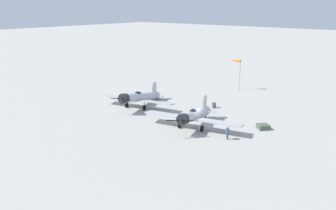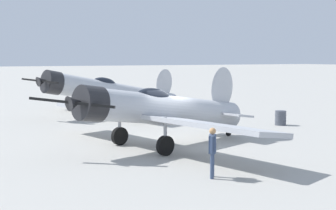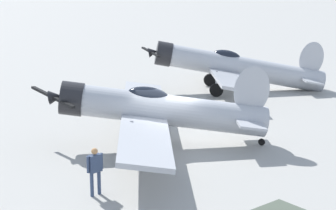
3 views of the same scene
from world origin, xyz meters
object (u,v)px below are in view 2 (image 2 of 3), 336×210
Objects in this scene: airplane_foreground at (159,110)px; fuel_drum at (281,118)px; airplane_mid_apron at (111,93)px; ground_crew_mechanic at (212,148)px.

fuel_drum is (2.78, -9.21, -1.18)m from airplane_foreground.
fuel_drum is at bearing 113.15° from airplane_mid_apron.
airplane_mid_apron is (11.99, -2.41, -0.10)m from airplane_foreground.
airplane_foreground reaches higher than airplane_mid_apron.
airplane_foreground is at bearing -62.81° from ground_crew_mechanic.
airplane_mid_apron is at bearing -114.68° from airplane_foreground.
airplane_foreground is 1.08× the size of airplane_mid_apron.
airplane_foreground is at bearing 65.35° from airplane_mid_apron.
ground_crew_mechanic is 13.08m from fuel_drum.
airplane_foreground is 7.99× the size of ground_crew_mechanic.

